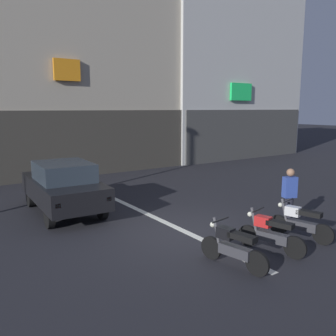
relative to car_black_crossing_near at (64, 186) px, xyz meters
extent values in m
plane|color=#232328|center=(2.10, -3.61, -0.89)|extent=(120.00, 120.00, 0.00)
cube|color=silver|center=(2.10, 2.39, -0.88)|extent=(0.20, 18.00, 0.01)
cube|color=#B2A893|center=(3.90, 9.36, 7.07)|extent=(10.29, 7.42, 15.90)
cube|color=#3E3A33|center=(3.90, 5.60, 0.71)|extent=(9.88, 0.10, 3.20)
cube|color=orange|center=(2.19, 5.53, 4.14)|extent=(1.23, 0.16, 0.98)
cube|color=silver|center=(14.08, 9.36, 5.67)|extent=(10.66, 7.83, 13.12)
cube|color=#454543|center=(14.08, 5.40, 0.71)|extent=(10.23, 0.10, 3.20)
cube|color=#1EE566|center=(13.23, 5.33, 3.43)|extent=(1.75, 0.16, 1.07)
cylinder|color=black|center=(-0.71, 1.37, -0.57)|extent=(0.21, 0.65, 0.64)
cylinder|color=black|center=(0.84, 1.30, -0.57)|extent=(0.21, 0.65, 0.64)
cylinder|color=black|center=(-0.83, -1.22, -0.57)|extent=(0.21, 0.65, 0.64)
cylinder|color=black|center=(0.72, -1.30, -0.57)|extent=(0.21, 0.65, 0.64)
cube|color=black|center=(0.00, 0.04, -0.14)|extent=(1.95, 4.18, 0.66)
cube|color=#2D3842|center=(-0.01, -0.11, 0.47)|extent=(1.64, 2.04, 0.56)
cube|color=red|center=(-0.80, -1.95, -0.09)|extent=(0.14, 0.07, 0.12)
cube|color=red|center=(0.61, -2.01, -0.09)|extent=(0.14, 0.07, 0.12)
cylinder|color=black|center=(1.51, -5.33, -0.63)|extent=(0.17, 0.52, 0.52)
cylinder|color=black|center=(1.72, -6.46, -0.63)|extent=(0.17, 0.52, 0.52)
cube|color=#38383D|center=(1.63, -5.94, -0.52)|extent=(0.33, 0.76, 0.22)
cube|color=black|center=(1.66, -6.10, -0.17)|extent=(0.33, 0.63, 0.12)
cube|color=black|center=(1.58, -5.69, -0.19)|extent=(0.28, 0.39, 0.24)
cylinder|color=#4C4C51|center=(1.54, -5.48, -0.25)|extent=(0.11, 0.25, 0.70)
cylinder|color=black|center=(1.55, -5.56, 0.07)|extent=(0.55, 0.14, 0.04)
sphere|color=silver|center=(1.51, -5.35, -0.09)|extent=(0.12, 0.12, 0.12)
cylinder|color=black|center=(2.76, -5.26, -0.63)|extent=(0.20, 0.52, 0.52)
cylinder|color=black|center=(3.04, -6.37, -0.63)|extent=(0.20, 0.52, 0.52)
cube|color=#38383D|center=(2.91, -5.86, -0.52)|extent=(0.38, 0.76, 0.22)
cube|color=black|center=(2.95, -6.01, -0.17)|extent=(0.36, 0.64, 0.12)
cube|color=red|center=(2.85, -5.61, -0.19)|extent=(0.30, 0.40, 0.24)
cylinder|color=#4C4C51|center=(2.79, -5.40, -0.25)|extent=(0.13, 0.25, 0.70)
cylinder|color=black|center=(2.81, -5.48, 0.07)|extent=(0.54, 0.17, 0.04)
sphere|color=silver|center=(2.76, -5.28, -0.09)|extent=(0.12, 0.12, 0.12)
cylinder|color=black|center=(4.04, -5.12, -0.63)|extent=(0.19, 0.52, 0.52)
cylinder|color=black|center=(4.32, -6.24, -0.63)|extent=(0.19, 0.52, 0.52)
cube|color=#38383D|center=(4.19, -5.73, -0.52)|extent=(0.37, 0.76, 0.22)
cube|color=black|center=(4.23, -5.88, -0.17)|extent=(0.36, 0.64, 0.12)
cube|color=silver|center=(4.13, -5.48, -0.19)|extent=(0.30, 0.40, 0.24)
cylinder|color=#4C4C51|center=(4.08, -5.27, -0.25)|extent=(0.12, 0.25, 0.70)
cylinder|color=black|center=(4.10, -5.35, 0.07)|extent=(0.54, 0.17, 0.04)
sphere|color=silver|center=(4.05, -5.15, -0.09)|extent=(0.12, 0.12, 0.12)
cylinder|color=#23232D|center=(4.71, -4.92, -0.46)|extent=(0.24, 0.24, 0.86)
cube|color=#334CA5|center=(4.71, -4.92, 0.26)|extent=(0.42, 0.34, 0.58)
sphere|color=#9E7051|center=(4.71, -4.92, 0.67)|extent=(0.22, 0.22, 0.22)
camera|label=1|loc=(-3.49, -10.94, 2.42)|focal=38.10mm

